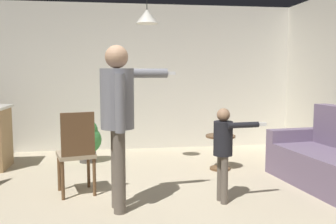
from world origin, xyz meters
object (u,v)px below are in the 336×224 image
(couch_floral, at_px, (336,162))
(person_adult, at_px, (119,109))
(person_child, at_px, (224,144))
(dining_chair_near_wall, at_px, (77,150))
(side_table_by_couch, at_px, (220,148))
(spare_remote_on_table, at_px, (221,133))
(potted_plant_corner, at_px, (87,139))

(couch_floral, relative_size, person_adult, 1.09)
(couch_floral, xyz_separation_m, person_child, (-1.56, -0.31, 0.33))
(person_adult, xyz_separation_m, dining_chair_near_wall, (-0.49, 0.55, -0.53))
(side_table_by_couch, bearing_deg, couch_floral, -41.46)
(spare_remote_on_table, bearing_deg, couch_floral, -42.98)
(couch_floral, distance_m, dining_chair_near_wall, 3.21)
(side_table_by_couch, bearing_deg, spare_remote_on_table, 66.85)
(couch_floral, bearing_deg, dining_chair_near_wall, 80.66)
(dining_chair_near_wall, xyz_separation_m, spare_remote_on_table, (2.02, 0.93, -0.01))
(person_adult, xyz_separation_m, person_child, (1.15, 0.07, -0.41))
(person_adult, distance_m, dining_chair_near_wall, 0.91)
(side_table_by_couch, height_order, potted_plant_corner, potted_plant_corner)
(couch_floral, distance_m, side_table_by_couch, 1.60)
(couch_floral, xyz_separation_m, potted_plant_corner, (-3.20, 1.81, 0.05))
(couch_floral, xyz_separation_m, dining_chair_near_wall, (-3.20, 0.17, 0.21))
(person_child, xyz_separation_m, spare_remote_on_table, (0.38, 1.41, -0.12))
(side_table_by_couch, distance_m, dining_chair_near_wall, 2.20)
(person_child, distance_m, dining_chair_near_wall, 1.71)
(dining_chair_near_wall, bearing_deg, person_adult, -62.80)
(side_table_by_couch, xyz_separation_m, person_child, (-0.36, -1.37, 0.33))
(side_table_by_couch, relative_size, spare_remote_on_table, 4.00)
(side_table_by_couch, relative_size, potted_plant_corner, 0.75)
(dining_chair_near_wall, bearing_deg, potted_plant_corner, 75.23)
(potted_plant_corner, bearing_deg, person_adult, -77.51)
(person_child, relative_size, spare_remote_on_table, 8.16)
(couch_floral, height_order, person_child, person_child)
(person_child, bearing_deg, potted_plant_corner, -149.22)
(person_adult, height_order, spare_remote_on_table, person_adult)
(potted_plant_corner, height_order, spare_remote_on_table, potted_plant_corner)
(person_adult, relative_size, dining_chair_near_wall, 1.73)
(side_table_by_couch, bearing_deg, potted_plant_corner, 159.48)
(side_table_by_couch, xyz_separation_m, potted_plant_corner, (-2.00, 0.75, 0.05))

